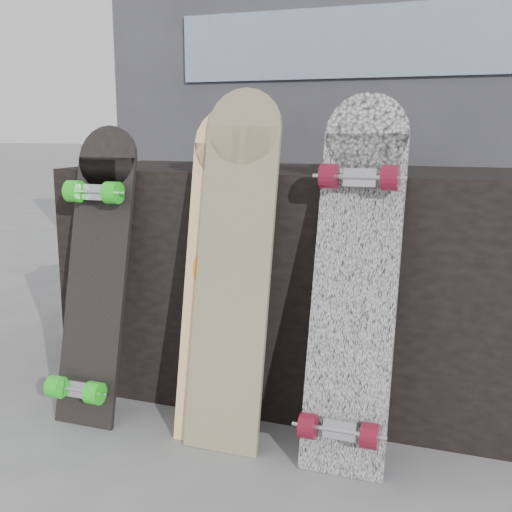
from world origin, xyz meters
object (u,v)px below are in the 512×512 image
at_px(vendor_table, 301,282).
at_px(longboard_cascadia, 355,276).
at_px(skateboard_dark, 95,271).
at_px(longboard_celtic, 234,257).
at_px(longboard_geisha, 221,265).

height_order(vendor_table, longboard_cascadia, longboard_cascadia).
xyz_separation_m(longboard_cascadia, skateboard_dark, (-0.84, -0.00, -0.05)).
bearing_deg(skateboard_dark, longboard_celtic, 1.79).
bearing_deg(longboard_celtic, vendor_table, 77.05).
height_order(longboard_geisha, skateboard_dark, longboard_geisha).
bearing_deg(skateboard_dark, vendor_table, 36.18).
bearing_deg(longboard_geisha, longboard_celtic, -13.11).
relative_size(longboard_geisha, skateboard_dark, 1.06).
distance_m(longboard_cascadia, skateboard_dark, 0.84).
distance_m(longboard_celtic, skateboard_dark, 0.48).
xyz_separation_m(longboard_geisha, longboard_celtic, (0.05, -0.01, 0.03)).
height_order(vendor_table, longboard_geisha, longboard_geisha).
height_order(longboard_cascadia, skateboard_dark, longboard_cascadia).
bearing_deg(vendor_table, longboard_cascadia, -56.72).
bearing_deg(longboard_cascadia, vendor_table, 123.28).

